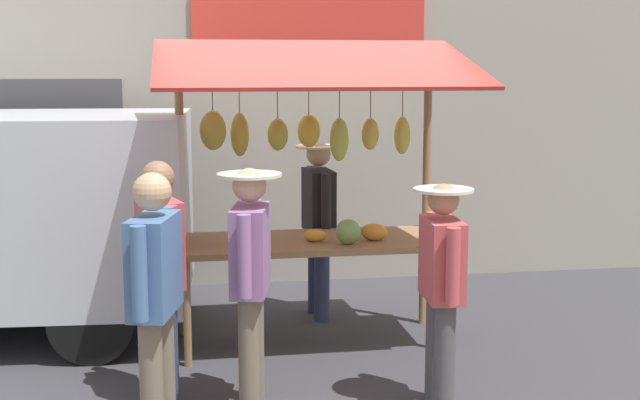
{
  "coord_description": "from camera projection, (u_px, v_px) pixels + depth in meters",
  "views": [
    {
      "loc": [
        1.08,
        6.79,
        2.28
      ],
      "look_at": [
        0.0,
        0.3,
        1.25
      ],
      "focal_mm": 48.26,
      "sensor_mm": 36.0,
      "label": 1
    }
  ],
  "objects": [
    {
      "name": "shopper_in_striped_shirt",
      "position": [
        442.0,
        279.0,
        5.67
      ],
      "size": [
        0.39,
        0.66,
        1.52
      ],
      "rotation": [
        0.0,
        0.0,
        -1.64
      ],
      "color": "#4C4C51",
      "rests_on": "ground"
    },
    {
      "name": "street_backdrop",
      "position": [
        277.0,
        122.0,
        9.01
      ],
      "size": [
        9.0,
        0.3,
        3.4
      ],
      "color": "#9E998E",
      "rests_on": "ground"
    },
    {
      "name": "market_stall",
      "position": [
        313.0,
        158.0,
        6.95
      ],
      "size": [
        2.5,
        1.46,
        2.5
      ],
      "color": "olive",
      "rests_on": "ground"
    },
    {
      "name": "vendor_with_sunhat",
      "position": [
        319.0,
        215.0,
        7.76
      ],
      "size": [
        0.42,
        0.69,
        1.61
      ],
      "rotation": [
        0.0,
        0.0,
        1.63
      ],
      "color": "navy",
      "rests_on": "ground"
    },
    {
      "name": "shopper_in_grey_tee",
      "position": [
        155.0,
        290.0,
        5.08
      ],
      "size": [
        0.33,
        0.69,
        1.67
      ],
      "rotation": [
        0.0,
        0.0,
        -1.81
      ],
      "color": "#726656",
      "rests_on": "ground"
    },
    {
      "name": "shopper_with_ponytail",
      "position": [
        251.0,
        269.0,
        5.64
      ],
      "size": [
        0.42,
        0.68,
        1.63
      ],
      "rotation": [
        0.0,
        0.0,
        -1.78
      ],
      "color": "#726656",
      "rests_on": "ground"
    },
    {
      "name": "ground_plane",
      "position": [
        314.0,
        343.0,
        7.15
      ],
      "size": [
        40.0,
        40.0,
        0.0
      ],
      "primitive_type": "plane",
      "color": "#38383D"
    },
    {
      "name": "shopper_with_shopping_bag",
      "position": [
        160.0,
        263.0,
        5.79
      ],
      "size": [
        0.34,
        0.68,
        1.66
      ],
      "rotation": [
        0.0,
        0.0,
        -1.3
      ],
      "color": "navy",
      "rests_on": "ground"
    }
  ]
}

